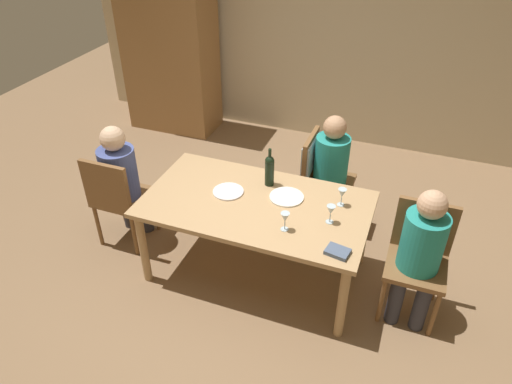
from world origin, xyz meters
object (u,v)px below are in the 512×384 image
(chair_right_end, at_px, (419,252))
(wine_bottle_tall_green, at_px, (270,170))
(person_man_bearded, at_px, (122,176))
(person_man_guest, at_px, (334,165))
(handbag, at_px, (362,220))
(dinner_plate_host, at_px, (287,197))
(chair_far_right, at_px, (317,168))
(wine_glass_centre, at_px, (342,194))
(person_woman_host, at_px, (421,249))
(wine_glass_near_right, at_px, (285,218))
(dining_table, at_px, (256,210))
(wine_glass_near_left, at_px, (331,211))
(armoire_cabinet, at_px, (169,44))
(dinner_plate_guest_left, at_px, (228,192))
(chair_left_end, at_px, (117,195))

(chair_right_end, xyz_separation_m, wine_bottle_tall_green, (-1.26, 0.19, 0.34))
(person_man_bearded, distance_m, person_man_guest, 1.90)
(handbag, bearing_deg, dinner_plate_host, -126.76)
(chair_far_right, distance_m, wine_glass_centre, 0.80)
(person_man_guest, bearing_deg, wine_glass_centre, 16.93)
(person_woman_host, bearing_deg, wine_bottle_tall_green, -13.64)
(chair_far_right, relative_size, wine_glass_near_right, 6.17)
(person_woman_host, height_order, person_man_bearded, person_man_bearded)
(dining_table, distance_m, wine_glass_near_left, 0.63)
(armoire_cabinet, xyz_separation_m, wine_glass_near_left, (2.60, -2.29, -0.26))
(person_man_guest, height_order, dinner_plate_guest_left, person_man_guest)
(wine_bottle_tall_green, height_order, dinner_plate_guest_left, wine_bottle_tall_green)
(dining_table, bearing_deg, handbag, 49.39)
(person_man_guest, bearing_deg, handbag, 90.00)
(dining_table, relative_size, wine_bottle_tall_green, 5.31)
(wine_bottle_tall_green, distance_m, handbag, 1.22)
(person_woman_host, relative_size, handbag, 4.07)
(person_man_bearded, bearing_deg, wine_glass_near_left, -1.96)
(wine_bottle_tall_green, bearing_deg, dinner_plate_guest_left, -140.00)
(chair_far_right, distance_m, handbag, 0.68)
(person_man_bearded, bearing_deg, person_woman_host, -1.17)
(dinner_plate_host, distance_m, handbag, 1.10)
(wine_bottle_tall_green, xyz_separation_m, wine_glass_near_right, (0.30, -0.52, -0.04))
(armoire_cabinet, height_order, wine_glass_near_right, armoire_cabinet)
(wine_bottle_tall_green, bearing_deg, chair_far_right, 65.98)
(chair_left_end, relative_size, person_man_guest, 0.80)
(wine_glass_near_left, distance_m, wine_glass_centre, 0.25)
(chair_far_right, xyz_separation_m, handbag, (0.47, 0.00, -0.48))
(person_man_guest, relative_size, wine_bottle_tall_green, 3.40)
(wine_bottle_tall_green, bearing_deg, wine_glass_centre, -6.91)
(chair_left_end, bearing_deg, dinner_plate_guest_left, 7.77)
(dining_table, xyz_separation_m, handbag, (0.75, 0.88, -0.54))
(person_man_bearded, bearing_deg, wine_glass_centre, 5.37)
(dinner_plate_host, bearing_deg, armoire_cabinet, 136.32)
(armoire_cabinet, relative_size, person_man_bearded, 1.88)
(wine_bottle_tall_green, xyz_separation_m, wine_glass_centre, (0.62, -0.08, -0.04))
(dining_table, xyz_separation_m, person_woman_host, (1.27, -0.03, 0.01))
(armoire_cabinet, relative_size, chair_left_end, 2.37)
(armoire_cabinet, distance_m, chair_left_end, 2.51)
(wine_glass_near_left, bearing_deg, dinner_plate_host, 154.97)
(chair_right_end, relative_size, wine_glass_centre, 6.17)
(wine_bottle_tall_green, relative_size, handbag, 1.20)
(chair_right_end, bearing_deg, chair_far_right, -38.44)
(chair_right_end, xyz_separation_m, wine_glass_near_left, (-0.67, -0.13, 0.30))
(person_man_bearded, xyz_separation_m, dinner_plate_guest_left, (1.01, 0.02, 0.07))
(wine_glass_near_left, bearing_deg, person_man_guest, 100.76)
(wine_glass_near_left, xyz_separation_m, wine_glass_near_right, (-0.29, -0.20, 0.00))
(chair_left_end, bearing_deg, wine_glass_centre, 8.72)
(dinner_plate_host, bearing_deg, dining_table, -144.62)
(wine_glass_near_left, height_order, dinner_plate_guest_left, wine_glass_near_left)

